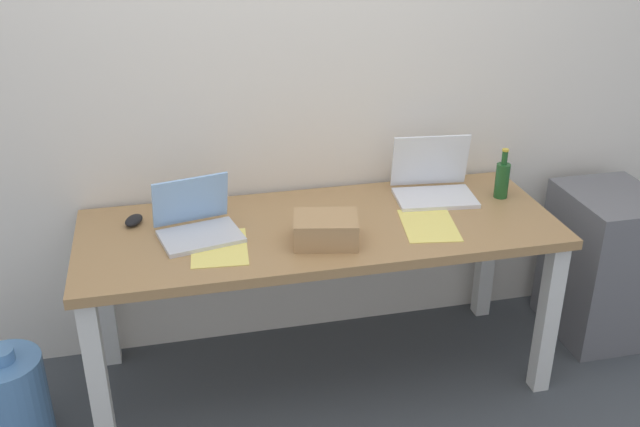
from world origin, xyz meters
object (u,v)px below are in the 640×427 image
at_px(desk, 320,245).
at_px(cardboard_box, 326,230).
at_px(laptop_left, 197,224).
at_px(beer_bottle, 502,179).
at_px(laptop_right, 433,184).
at_px(filing_cabinet, 603,264).
at_px(water_cooler_jug, 11,399).
at_px(computer_mouse, 134,220).

bearing_deg(desk, cardboard_box, -94.49).
bearing_deg(cardboard_box, laptop_left, 160.21).
height_order(desk, beer_bottle, beer_bottle).
bearing_deg(laptop_right, laptop_left, -171.92).
bearing_deg(beer_bottle, filing_cabinet, -4.69).
relative_size(laptop_right, water_cooler_jug, 0.87).
xyz_separation_m(beer_bottle, filing_cabinet, (0.54, -0.04, -0.47)).
height_order(computer_mouse, filing_cabinet, computer_mouse).
bearing_deg(laptop_right, cardboard_box, -150.32).
xyz_separation_m(laptop_left, water_cooler_jug, (-0.77, -0.15, -0.60)).
distance_m(laptop_left, water_cooler_jug, 0.98).
distance_m(desk, laptop_left, 0.50).
height_order(beer_bottle, cardboard_box, beer_bottle).
bearing_deg(desk, filing_cabinet, 1.94).
relative_size(laptop_left, laptop_right, 0.96).
xyz_separation_m(laptop_right, beer_bottle, (0.28, -0.08, 0.03)).
relative_size(desk, beer_bottle, 8.67).
bearing_deg(laptop_left, beer_bottle, 3.01).
height_order(beer_bottle, computer_mouse, beer_bottle).
relative_size(beer_bottle, water_cooler_jug, 0.53).
bearing_deg(beer_bottle, computer_mouse, 176.99).
bearing_deg(laptop_left, laptop_right, 8.08).
distance_m(beer_bottle, cardboard_box, 0.87).
relative_size(computer_mouse, filing_cabinet, 0.14).
bearing_deg(laptop_left, desk, -2.62).
bearing_deg(desk, laptop_right, 17.19).
distance_m(laptop_right, filing_cabinet, 0.94).
xyz_separation_m(desk, computer_mouse, (-0.73, 0.17, 0.11)).
relative_size(laptop_right, computer_mouse, 3.61).
relative_size(desk, laptop_left, 5.53).
height_order(beer_bottle, water_cooler_jug, beer_bottle).
xyz_separation_m(computer_mouse, cardboard_box, (0.72, -0.32, 0.04)).
distance_m(desk, cardboard_box, 0.21).
bearing_deg(cardboard_box, water_cooler_jug, 178.90).
height_order(desk, water_cooler_jug, desk).
bearing_deg(filing_cabinet, beer_bottle, 175.31).
bearing_deg(filing_cabinet, desk, -178.06).
relative_size(laptop_left, computer_mouse, 3.47).
height_order(desk, filing_cabinet, desk).
xyz_separation_m(desk, cardboard_box, (-0.01, -0.15, 0.15)).
height_order(computer_mouse, cardboard_box, cardboard_box).
bearing_deg(computer_mouse, water_cooler_jug, -125.13).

